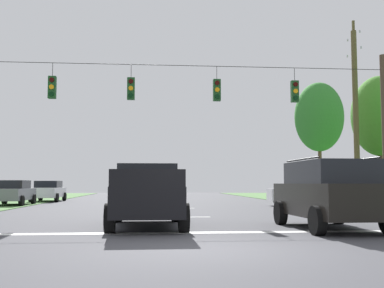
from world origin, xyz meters
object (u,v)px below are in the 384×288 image
suv_black (329,193)px  tree_roadside_left (319,117)px  overhead_signal_span (180,123)px  distant_car_crossing_white (48,191)px  pickup_truck (147,195)px  distant_car_oncoming (305,193)px  distant_car_far_parked (13,192)px  utility_pole_mid_right (356,113)px  tree_roadside_far_right (380,116)px

suv_black → tree_roadside_left: size_ratio=0.56×
overhead_signal_span → distant_car_crossing_white: (-8.80, 15.83, -3.14)m
pickup_truck → distant_car_oncoming: size_ratio=1.23×
distant_car_crossing_white → distant_car_far_parked: 6.13m
overhead_signal_span → tree_roadside_left: bearing=50.0°
utility_pole_mid_right → tree_roadside_far_right: utility_pole_mid_right is taller
pickup_truck → distant_car_far_parked: size_ratio=1.26×
overhead_signal_span → distant_car_far_parked: (-9.65, 9.76, -3.14)m
distant_car_crossing_white → overhead_signal_span: bearing=-60.9°
overhead_signal_span → distant_car_crossing_white: size_ratio=4.29×
overhead_signal_span → tree_roadside_far_right: bearing=26.4°
distant_car_oncoming → tree_roadside_far_right: tree_roadside_far_right is taller
distant_car_crossing_white → distant_car_oncoming: bearing=-27.0°
distant_car_far_parked → distant_car_oncoming: bearing=-7.9°
distant_car_oncoming → distant_car_far_parked: size_ratio=1.02×
tree_roadside_far_right → suv_black: bearing=-122.3°
overhead_signal_span → suv_black: (3.99, -6.62, -2.87)m
overhead_signal_span → distant_car_crossing_white: overhead_signal_span is taller
suv_black → distant_car_far_parked: size_ratio=1.13×
overhead_signal_span → distant_car_oncoming: (7.87, 7.32, -3.14)m
overhead_signal_span → tree_roadside_left: tree_roadside_left is taller
suv_black → distant_car_crossing_white: suv_black is taller
distant_car_oncoming → distant_car_far_parked: 17.69m
utility_pole_mid_right → tree_roadside_far_right: 2.62m
tree_roadside_left → distant_car_far_parked: bearing=-171.1°
suv_black → distant_car_oncoming: bearing=74.4°
suv_black → distant_car_oncoming: size_ratio=1.10×
pickup_truck → distant_car_far_parked: (-8.30, 15.02, -0.18)m
pickup_truck → suv_black: (5.34, -1.35, 0.09)m
suv_black → distant_car_far_parked: suv_black is taller
pickup_truck → distant_car_oncoming: (9.22, 12.59, -0.18)m
distant_car_far_parked → utility_pole_mid_right: (19.43, -5.39, 4.32)m
tree_roadside_far_right → tree_roadside_left: size_ratio=0.87×
suv_black → utility_pole_mid_right: (5.79, 10.99, 4.05)m
overhead_signal_span → pickup_truck: (-1.35, -5.26, -2.97)m
distant_car_far_parked → tree_roadside_far_right: bearing=-10.2°
utility_pole_mid_right → tree_roadside_left: (1.08, 8.59, 1.00)m
distant_car_oncoming → tree_roadside_left: (2.99, 5.64, 5.33)m
overhead_signal_span → utility_pole_mid_right: size_ratio=1.81×
distant_car_oncoming → tree_roadside_left: size_ratio=0.51×
distant_car_far_parked → tree_roadside_far_right: (21.55, -3.86, 4.40)m
suv_black → tree_roadside_far_right: bearing=57.7°
suv_black → tree_roadside_left: (6.87, 19.58, 5.06)m
suv_black → utility_pole_mid_right: 13.06m
overhead_signal_span → suv_black: bearing=-58.9°
pickup_truck → distant_car_far_parked: pickup_truck is taller
distant_car_far_parked → distant_car_crossing_white: bearing=82.0°
distant_car_oncoming → utility_pole_mid_right: bearing=-57.1°
tree_roadside_far_right → pickup_truck: bearing=-139.9°
utility_pole_mid_right → distant_car_crossing_white: bearing=148.3°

